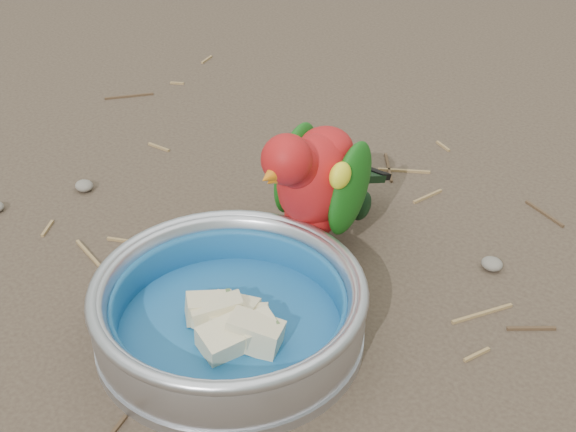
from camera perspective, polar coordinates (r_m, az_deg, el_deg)
The scene contains 6 objects.
ground at distance 0.79m, azimuth -5.25°, elevation -5.17°, with size 60.00×60.00×0.00m, color #44362A.
food_bowl at distance 0.73m, azimuth -4.13°, elevation -8.20°, with size 0.24×0.24×0.02m, color #B2B2BA.
bowl_wall at distance 0.71m, azimuth -4.23°, elevation -6.41°, with size 0.24×0.24×0.04m, color #B2B2BA, non-canonical shape.
fruit_wedges at distance 0.72m, azimuth -4.20°, elevation -6.84°, with size 0.15×0.15×0.03m, color beige, non-canonical shape.
lory_parrot at distance 0.79m, azimuth 1.92°, elevation 1.74°, with size 0.09×0.19×0.15m, color #AC1314, non-canonical shape.
ground_debris at distance 0.85m, azimuth -3.77°, elevation -1.76°, with size 0.90×0.80×0.01m, color olive, non-canonical shape.
Camera 1 is at (0.45, -0.43, 0.50)m, focal length 50.00 mm.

